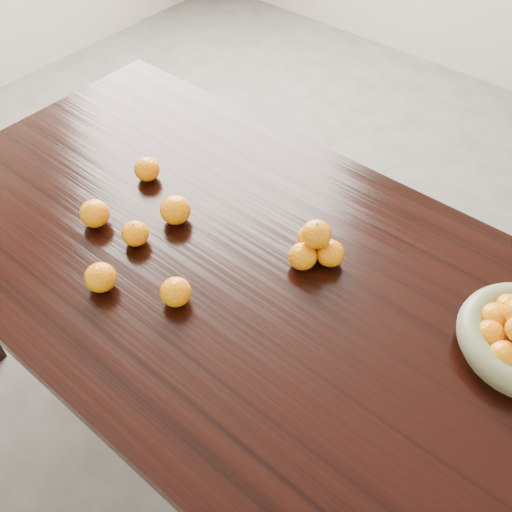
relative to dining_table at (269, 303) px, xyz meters
The scene contains 9 objects.
ground 0.66m from the dining_table, ahead, with size 5.00×5.00×0.00m, color slate.
dining_table is the anchor object (origin of this frame).
orange_pyramid 0.19m from the dining_table, 71.79° to the left, with size 0.13×0.13×0.11m.
loose_orange_0 0.37m from the dining_table, 160.36° to the right, with size 0.07×0.07×0.06m, color #FF9A07.
loose_orange_1 0.40m from the dining_table, 136.78° to the right, with size 0.07×0.07×0.07m, color #FF9A07.
loose_orange_2 0.25m from the dining_table, 123.17° to the right, with size 0.07×0.07×0.07m, color #FF9A07.
loose_orange_3 0.33m from the dining_table, behind, with size 0.08×0.08×0.07m, color #FF9A07.
loose_orange_4 0.51m from the dining_table, behind, with size 0.07×0.07×0.07m, color #FF9A07.
loose_orange_5 0.49m from the dining_table, 163.33° to the right, with size 0.07×0.07×0.07m, color #FF9A07.
Camera 1 is at (0.53, -0.68, 1.76)m, focal length 40.00 mm.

